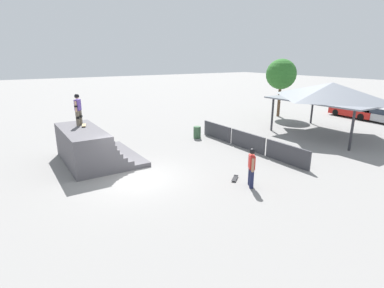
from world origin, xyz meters
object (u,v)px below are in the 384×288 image
object	(u,v)px
parked_car_red	(353,111)
skateboard_on_deck	(84,125)
bystander_walking	(252,164)
tree_beside_pavilion	(281,74)
skater_on_deck	(78,107)
trash_bin	(197,132)
skateboard_on_ground	(235,178)

from	to	relation	value
parked_car_red	skateboard_on_deck	bearing A→B (deg)	-87.74
bystander_walking	tree_beside_pavilion	distance (m)	18.12
skater_on_deck	tree_beside_pavilion	bearing A→B (deg)	130.65
skater_on_deck	tree_beside_pavilion	size ratio (longest dim) A/B	0.32
bystander_walking	trash_bin	bearing A→B (deg)	16.24
skateboard_on_ground	tree_beside_pavilion	world-z (taller)	tree_beside_pavilion
skateboard_on_deck	bystander_walking	bearing A→B (deg)	48.69
skateboard_on_deck	tree_beside_pavilion	world-z (taller)	tree_beside_pavilion
tree_beside_pavilion	trash_bin	world-z (taller)	tree_beside_pavilion
skateboard_on_deck	trash_bin	size ratio (longest dim) A/B	0.96
skater_on_deck	skateboard_on_deck	bearing A→B (deg)	48.84
skateboard_on_deck	tree_beside_pavilion	distance (m)	19.67
tree_beside_pavilion	parked_car_red	xyz separation A→B (m)	(4.32, 5.67, -3.45)
skater_on_deck	skateboard_on_ground	xyz separation A→B (m)	(7.30, 5.30, -2.87)
bystander_walking	trash_bin	size ratio (longest dim) A/B	2.11
skateboard_on_ground	parked_car_red	bearing A→B (deg)	-23.03
trash_bin	parked_car_red	xyz separation A→B (m)	(1.65, 17.10, 0.18)
bystander_walking	skateboard_on_ground	bearing A→B (deg)	36.77
skateboard_on_ground	parked_car_red	size ratio (longest dim) A/B	0.16
parked_car_red	skater_on_deck	bearing A→B (deg)	-88.71
skateboard_on_deck	tree_beside_pavilion	bearing A→B (deg)	114.32
skateboard_on_deck	skateboard_on_ground	distance (m)	8.81
skateboard_on_deck	skater_on_deck	bearing A→B (deg)	-148.78
skater_on_deck	trash_bin	bearing A→B (deg)	122.93
skater_on_deck	skateboard_on_ground	size ratio (longest dim) A/B	2.42
tree_beside_pavilion	trash_bin	bearing A→B (deg)	-76.84
trash_bin	skater_on_deck	bearing A→B (deg)	-89.81
tree_beside_pavilion	skateboard_on_ground	bearing A→B (deg)	-54.72
skater_on_deck	skateboard_on_ground	distance (m)	9.47
bystander_walking	parked_car_red	world-z (taller)	bystander_walking
skateboard_on_ground	parked_car_red	world-z (taller)	parked_car_red
parked_car_red	skateboard_on_ground	bearing A→B (deg)	-69.01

